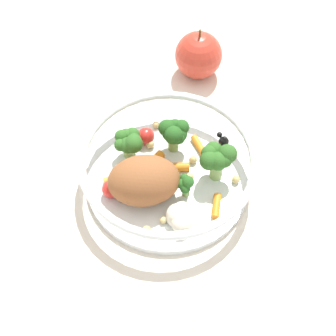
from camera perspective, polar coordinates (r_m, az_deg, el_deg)
name	(u,v)px	position (r m, az deg, el deg)	size (l,w,h in m)	color
ground_plane	(174,183)	(0.68, 0.67, -1.67)	(2.40, 2.40, 0.00)	silver
food_container	(165,170)	(0.65, -0.33, -0.23)	(0.23, 0.23, 0.07)	white
loose_apple	(198,55)	(0.79, 3.48, 12.66)	(0.07, 0.07, 0.08)	#BC3828
folded_napkin	(252,333)	(0.60, 9.47, -17.94)	(0.13, 0.14, 0.01)	white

